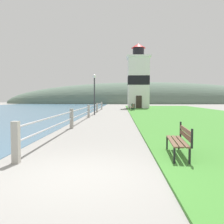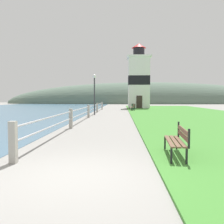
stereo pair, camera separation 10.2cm
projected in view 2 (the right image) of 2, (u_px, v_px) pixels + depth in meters
name	position (u px, v px, depth m)	size (l,w,h in m)	color
ground_plane	(74.00, 176.00, 5.42)	(160.00, 160.00, 0.00)	gray
grass_verge	(196.00, 116.00, 22.92)	(12.00, 53.54, 0.06)	#428433
seawall_railing	(88.00, 110.00, 21.08)	(0.18, 29.52, 1.10)	#A8A399
park_bench_near	(178.00, 139.00, 7.07)	(0.63, 1.91, 0.94)	brown
park_bench_midway	(133.00, 107.00, 32.12)	(0.60, 2.02, 0.94)	brown
lighthouse	(139.00, 80.00, 39.56)	(3.75, 3.75, 10.22)	white
trash_bin	(133.00, 107.00, 34.05)	(0.54, 0.54, 0.84)	#2D5138
lamp_post	(94.00, 87.00, 24.29)	(0.36, 0.36, 3.96)	#333338
distant_hillside	(146.00, 104.00, 70.64)	(80.00, 16.00, 12.00)	#566B5B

